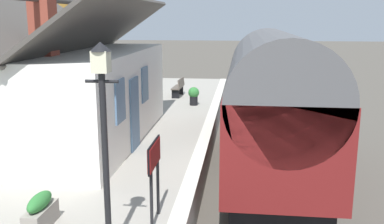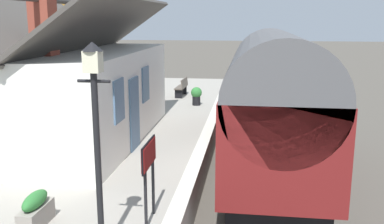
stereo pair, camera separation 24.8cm
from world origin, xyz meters
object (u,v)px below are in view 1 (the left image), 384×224
object	(u,v)px
station_sign_board	(154,161)
planter_corner_building	(145,96)
bench_platform_end	(179,87)
lamp_post_platform	(103,110)
train	(273,105)
tree_far_left	(44,19)
planter_under_sign	(194,95)
planter_edge_near	(111,101)
planter_bench_right	(40,212)
station_building	(73,92)

from	to	relation	value
station_sign_board	planter_corner_building	bearing A→B (deg)	13.89
bench_platform_end	lamp_post_platform	xyz separation A→B (m)	(-14.31, -0.99, 1.94)
planter_corner_building	station_sign_board	size ratio (longest dim) A/B	0.45
bench_platform_end	station_sign_board	size ratio (longest dim) A/B	0.90
train	station_sign_board	xyz separation A→B (m)	(-5.03, 2.50, -0.10)
bench_platform_end	tree_far_left	bearing A→B (deg)	71.60
planter_under_sign	station_sign_board	size ratio (longest dim) A/B	0.53
planter_edge_near	planter_corner_building	xyz separation A→B (m)	(1.55, -1.09, -0.03)
planter_bench_right	tree_far_left	bearing A→B (deg)	24.57
planter_corner_building	planter_under_sign	bearing A→B (deg)	-99.09
bench_platform_end	planter_bench_right	world-z (taller)	bench_platform_end
planter_bench_right	train	bearing A→B (deg)	-39.33
station_building	planter_corner_building	size ratio (longest dim) A/B	11.56
bench_platform_end	tree_far_left	distance (m)	8.97
planter_bench_right	lamp_post_platform	world-z (taller)	lamp_post_platform
train	planter_corner_building	distance (m)	8.30
planter_corner_building	planter_bench_right	bearing A→B (deg)	-176.25
planter_corner_building	lamp_post_platform	distance (m)	13.00
train	planter_under_sign	distance (m)	6.72
train	planter_edge_near	world-z (taller)	train
station_sign_board	tree_far_left	size ratio (longest dim) A/B	0.23
planter_corner_building	bench_platform_end	bearing A→B (deg)	-38.23
planter_bench_right	station_building	bearing A→B (deg)	15.63
train	planter_edge_near	distance (m)	8.03
tree_far_left	station_sign_board	bearing A→B (deg)	-148.99
train	bench_platform_end	bearing A→B (deg)	26.46
lamp_post_platform	station_sign_board	distance (m)	1.84
station_building	planter_bench_right	xyz separation A→B (m)	(-5.64, -1.58, -1.21)
planter_under_sign	planter_edge_near	bearing A→B (deg)	109.26
station_building	tree_far_left	bearing A→B (deg)	28.90
station_building	station_sign_board	world-z (taller)	station_building
bench_platform_end	planter_corner_building	size ratio (longest dim) A/B	2.01
planter_edge_near	station_sign_board	xyz separation A→B (m)	(-9.80, -3.89, 0.84)
planter_edge_near	tree_far_left	distance (m)	8.73
planter_corner_building	tree_far_left	bearing A→B (deg)	56.82
planter_edge_near	lamp_post_platform	distance (m)	11.77
planter_edge_near	lamp_post_platform	world-z (taller)	lamp_post_platform
planter_corner_building	lamp_post_platform	size ratio (longest dim) A/B	0.21
station_building	planter_under_sign	bearing A→B (deg)	-27.92
lamp_post_platform	planter_under_sign	bearing A→B (deg)	0.11
station_building	tree_far_left	xyz separation A→B (m)	(10.53, 5.81, 2.18)
planter_edge_near	station_sign_board	world-z (taller)	station_sign_board
tree_far_left	station_building	bearing A→B (deg)	-151.10
station_sign_board	tree_far_left	xyz separation A→B (m)	(15.67, 9.42, 2.51)
planter_bench_right	lamp_post_platform	size ratio (longest dim) A/B	0.26
planter_edge_near	station_sign_board	bearing A→B (deg)	-158.34
planter_under_sign	lamp_post_platform	world-z (taller)	lamp_post_platform
planter_under_sign	train	bearing A→B (deg)	-153.11
planter_under_sign	station_sign_board	bearing A→B (deg)	-177.32
planter_bench_right	planter_under_sign	xyz separation A→B (m)	(11.47, -1.52, 0.14)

